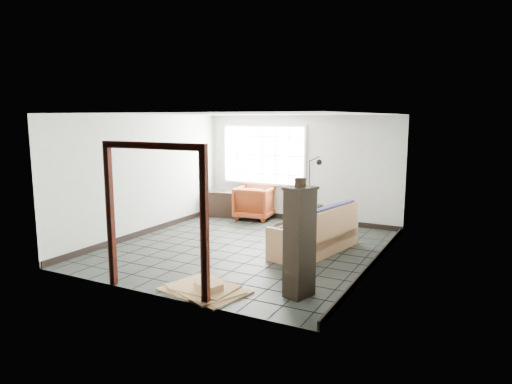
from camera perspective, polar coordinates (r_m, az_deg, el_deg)
The scene contains 15 objects.
ground at distance 9.06m, azimuth -1.17°, elevation -6.96°, with size 5.50×5.50×0.00m, color black.
room_shell at distance 8.77m, azimuth -1.12°, elevation 3.68°, with size 5.02×5.52×2.61m.
window_panel at distance 11.59m, azimuth 0.92°, elevation 4.65°, with size 2.32×0.08×1.52m.
doorway_trim at distance 6.57m, azimuth -12.65°, elevation -1.04°, with size 1.80×0.08×2.20m.
futon_sofa at distance 8.74m, azimuth 7.69°, elevation -5.42°, with size 1.17×2.16×0.91m.
armchair at distance 11.51m, azimuth -0.11°, elevation -1.13°, with size 0.89×0.83×0.91m, color maroon.
side_table at distance 10.63m, azimuth 6.71°, elevation -2.16°, with size 0.51×0.51×0.53m.
table_lamp at distance 10.51m, azimuth 7.06°, elevation -0.38°, with size 0.25×0.25×0.36m.
projector at distance 10.56m, azimuth 6.35°, elevation -1.44°, with size 0.29×0.23×0.10m.
floor_lamp at distance 10.79m, azimuth 7.21°, elevation 0.40°, with size 0.48×0.30×1.65m.
console_shelf at distance 11.83m, azimuth -4.16°, elevation -1.53°, with size 0.89×0.54×0.65m.
tall_shelf at distance 6.49m, azimuth 5.48°, elevation -6.18°, with size 0.44×0.51×1.59m.
pot at distance 6.33m, azimuth 5.55°, elevation 1.19°, with size 0.17×0.17×0.12m.
open_box at distance 9.20m, azimuth 4.54°, elevation -5.66°, with size 0.90×0.66×0.46m.
cardboard_pile at distance 6.89m, azimuth -6.36°, elevation -11.93°, with size 1.36×1.13×0.18m.
Camera 1 is at (4.21, -7.62, 2.53)m, focal length 32.00 mm.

